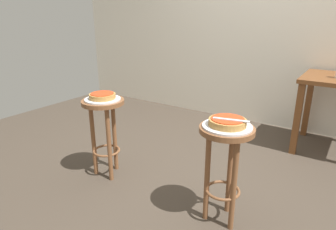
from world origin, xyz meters
name	(u,v)px	position (x,y,z in m)	size (l,w,h in m)	color
ground_plane	(206,177)	(0.00, 0.00, 0.00)	(6.00, 6.00, 0.00)	#42382D
back_wall	(277,0)	(0.00, 1.65, 1.50)	(6.00, 0.10, 3.00)	silver
stool_foreground	(225,154)	(0.33, -0.44, 0.50)	(0.35, 0.35, 0.69)	brown
serving_plate_foreground	(227,126)	(0.33, -0.44, 0.69)	(0.31, 0.31, 0.01)	silver
pizza_foreground	(227,122)	(0.33, -0.44, 0.72)	(0.23, 0.23, 0.05)	#B78442
stool_middle	(104,122)	(-0.76, -0.44, 0.50)	(0.35, 0.35, 0.69)	brown
serving_plate_middle	(103,99)	(-0.76, -0.44, 0.69)	(0.29, 0.29, 0.01)	silver
pizza_middle	(102,96)	(-0.76, -0.44, 0.72)	(0.21, 0.21, 0.05)	#B78442
pizza_server_knife	(231,120)	(0.36, -0.46, 0.75)	(0.22, 0.02, 0.01)	silver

